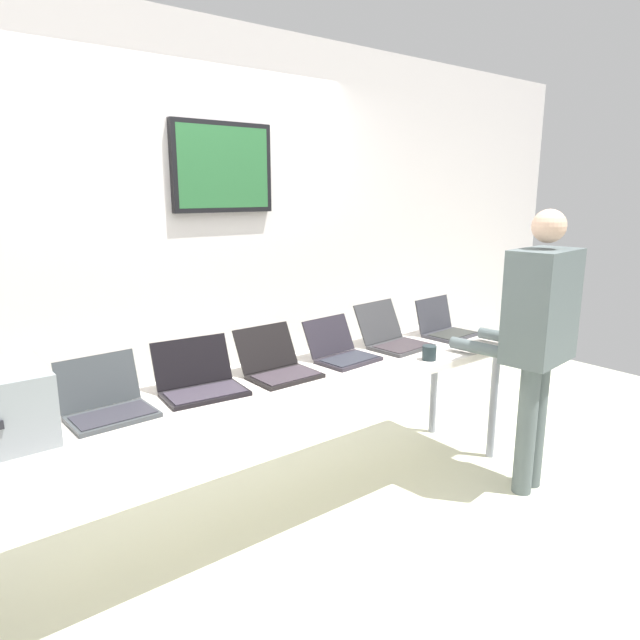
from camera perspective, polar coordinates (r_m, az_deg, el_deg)
ground at (r=3.25m, az=-3.33°, el=-19.47°), size 8.00×8.00×0.04m
back_wall at (r=3.75m, az=-13.55°, el=7.57°), size 8.00×0.11×2.77m
workbench at (r=2.92m, az=-3.52°, el=-6.76°), size 3.13×0.70×0.79m
laptop_station_0 at (r=2.57m, az=-20.74°, el=-7.82°), size 0.35×0.31×0.24m
laptop_station_1 at (r=2.73m, az=-12.04°, el=-6.06°), size 0.41×0.36×0.24m
laptop_station_2 at (r=2.92m, az=-4.30°, el=-4.57°), size 0.34×0.36×0.23m
laptop_station_3 at (r=3.18m, az=2.13°, el=-3.11°), size 0.36×0.35×0.22m
laptop_station_4 at (r=3.48m, az=7.33°, el=-1.71°), size 0.38×0.40×0.25m
laptop_station_5 at (r=3.81m, az=12.45°, el=-0.67°), size 0.36×0.31×0.24m
person at (r=3.37m, az=21.22°, el=-0.62°), size 0.49×0.63×1.63m
coffee_mug at (r=3.24m, az=10.99°, el=-3.28°), size 0.08×0.08×0.08m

